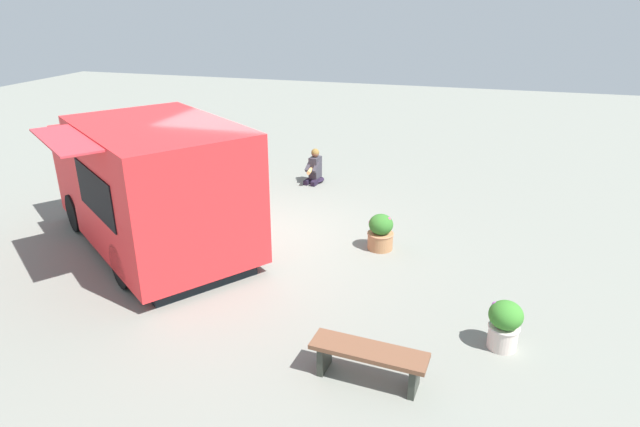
{
  "coord_description": "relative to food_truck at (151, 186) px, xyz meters",
  "views": [
    {
      "loc": [
        -8.85,
        -3.91,
        4.42
      ],
      "look_at": [
        -0.31,
        -1.42,
        0.79
      ],
      "focal_mm": 30.08,
      "sensor_mm": 36.0,
      "label": 1
    }
  ],
  "objects": [
    {
      "name": "ground_plane",
      "position": [
        0.83,
        -1.67,
        -1.17
      ],
      "size": [
        40.0,
        40.0,
        0.0
      ],
      "primitive_type": "plane",
      "color": "gray"
    },
    {
      "name": "food_truck",
      "position": [
        0.0,
        0.0,
        0.0
      ],
      "size": [
        4.73,
        5.21,
        2.43
      ],
      "color": "red",
      "rests_on": "ground_plane"
    },
    {
      "name": "person_customer",
      "position": [
        4.36,
        -1.82,
        -0.84
      ],
      "size": [
        0.78,
        0.52,
        0.87
      ],
      "color": "black",
      "rests_on": "ground_plane"
    },
    {
      "name": "planter_flowering_near",
      "position": [
        1.01,
        -4.12,
        -0.83
      ],
      "size": [
        0.5,
        0.5,
        0.68
      ],
      "color": "#AB754B",
      "rests_on": "ground_plane"
    },
    {
      "name": "planter_flowering_far",
      "position": [
        -1.55,
        -6.25,
        -0.8
      ],
      "size": [
        0.45,
        0.45,
        0.7
      ],
      "color": "beige",
      "rests_on": "ground_plane"
    },
    {
      "name": "plaza_bench",
      "position": [
        -2.71,
        -4.65,
        -0.83
      ],
      "size": [
        0.53,
        1.46,
        0.46
      ],
      "color": "brown",
      "rests_on": "ground_plane"
    }
  ]
}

